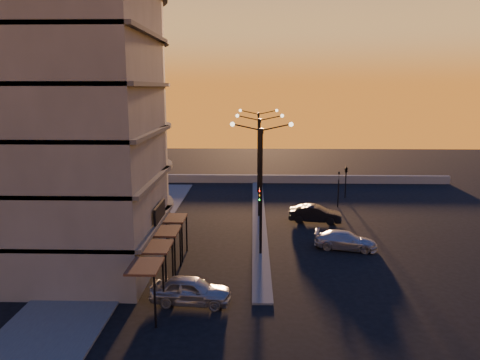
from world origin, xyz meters
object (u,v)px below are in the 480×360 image
object	(u,v)px
traffic_light_main	(260,206)
car_hatchback	(191,290)
streetlamp_mid	(259,157)
car_wagon	(346,240)
car_sedan	(315,214)

from	to	relation	value
traffic_light_main	car_hatchback	size ratio (longest dim) A/B	0.95
car_hatchback	streetlamp_mid	bearing A→B (deg)	-7.11
traffic_light_main	car_wagon	bearing A→B (deg)	-13.09
car_hatchback	car_wagon	distance (m)	13.87
traffic_light_main	car_wagon	xyz separation A→B (m)	(6.34, -1.47, -2.23)
car_sedan	car_wagon	size ratio (longest dim) A/B	1.01
streetlamp_mid	traffic_light_main	world-z (taller)	streetlamp_mid
car_hatchback	car_wagon	bearing A→B (deg)	-42.67
streetlamp_mid	car_wagon	world-z (taller)	streetlamp_mid
streetlamp_mid	car_hatchback	distance (m)	18.92
streetlamp_mid	car_hatchback	world-z (taller)	streetlamp_mid
streetlamp_mid	traffic_light_main	xyz separation A→B (m)	(0.00, -7.13, -2.70)
traffic_light_main	car_wagon	size ratio (longest dim) A/B	0.93
traffic_light_main	car_hatchback	world-z (taller)	traffic_light_main
traffic_light_main	car_sedan	distance (m)	7.77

